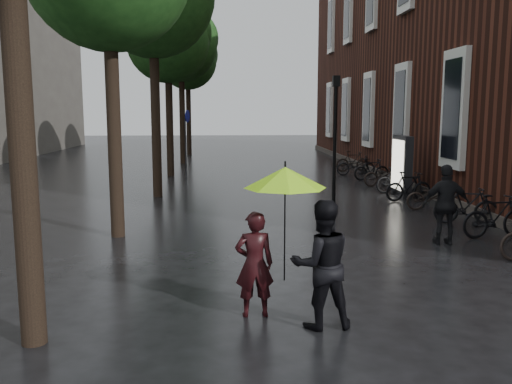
{
  "coord_description": "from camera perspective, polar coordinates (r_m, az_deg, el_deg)",
  "views": [
    {
      "loc": [
        -1.51,
        -5.75,
        2.97
      ],
      "look_at": [
        -0.9,
        5.3,
        1.29
      ],
      "focal_mm": 38.0,
      "sensor_mm": 36.0,
      "label": 1
    }
  ],
  "objects": [
    {
      "name": "ground",
      "position": [
        6.64,
        10.9,
        -18.08
      ],
      "size": [
        120.0,
        120.0,
        0.0
      ],
      "primitive_type": "plane",
      "color": "black"
    },
    {
      "name": "brick_building",
      "position": [
        28.08,
        22.85,
        14.12
      ],
      "size": [
        10.2,
        33.2,
        12.0
      ],
      "color": "#38160F",
      "rests_on": "ground"
    },
    {
      "name": "street_trees",
      "position": [
        22.06,
        -10.03,
        17.25
      ],
      "size": [
        4.33,
        34.03,
        8.91
      ],
      "color": "black",
      "rests_on": "ground"
    },
    {
      "name": "person_burgundy",
      "position": [
        7.86,
        -0.17,
        -7.6
      ],
      "size": [
        0.59,
        0.42,
        1.55
      ],
      "primitive_type": "imported",
      "rotation": [
        0.0,
        0.0,
        3.22
      ],
      "color": "black",
      "rests_on": "ground"
    },
    {
      "name": "person_black",
      "position": [
        7.5,
        6.92,
        -7.56
      ],
      "size": [
        0.93,
        0.76,
        1.78
      ],
      "primitive_type": "imported",
      "rotation": [
        0.0,
        0.0,
        3.25
      ],
      "color": "black",
      "rests_on": "ground"
    },
    {
      "name": "lime_umbrella",
      "position": [
        7.48,
        3.08,
        1.52
      ],
      "size": [
        1.16,
        1.16,
        1.7
      ],
      "rotation": [
        0.0,
        0.0,
        0.04
      ],
      "color": "black",
      "rests_on": "ground"
    },
    {
      "name": "pedestrian_walking",
      "position": [
        12.72,
        19.38,
        -1.27
      ],
      "size": [
        1.07,
        0.5,
        1.79
      ],
      "primitive_type": "imported",
      "rotation": [
        0.0,
        0.0,
        3.08
      ],
      "color": "black",
      "rests_on": "ground"
    },
    {
      "name": "parked_bicycles",
      "position": [
        19.62,
        15.18,
        0.99
      ],
      "size": [
        2.13,
        16.47,
        1.04
      ],
      "color": "black",
      "rests_on": "ground"
    },
    {
      "name": "ad_lightbox",
      "position": [
        19.5,
        15.08,
        2.67
      ],
      "size": [
        0.32,
        1.39,
        2.1
      ],
      "rotation": [
        0.0,
        0.0,
        0.0
      ],
      "color": "black",
      "rests_on": "ground"
    },
    {
      "name": "lamp_post",
      "position": [
        16.96,
        8.33,
        6.7
      ],
      "size": [
        0.21,
        0.21,
        4.01
      ],
      "rotation": [
        0.0,
        0.0,
        0.37
      ],
      "color": "black",
      "rests_on": "ground"
    },
    {
      "name": "cycle_sign",
      "position": [
        24.31,
        -7.33,
        6.18
      ],
      "size": [
        0.16,
        0.54,
        2.99
      ],
      "rotation": [
        0.0,
        0.0,
        -0.26
      ],
      "color": "#262628",
      "rests_on": "ground"
    }
  ]
}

